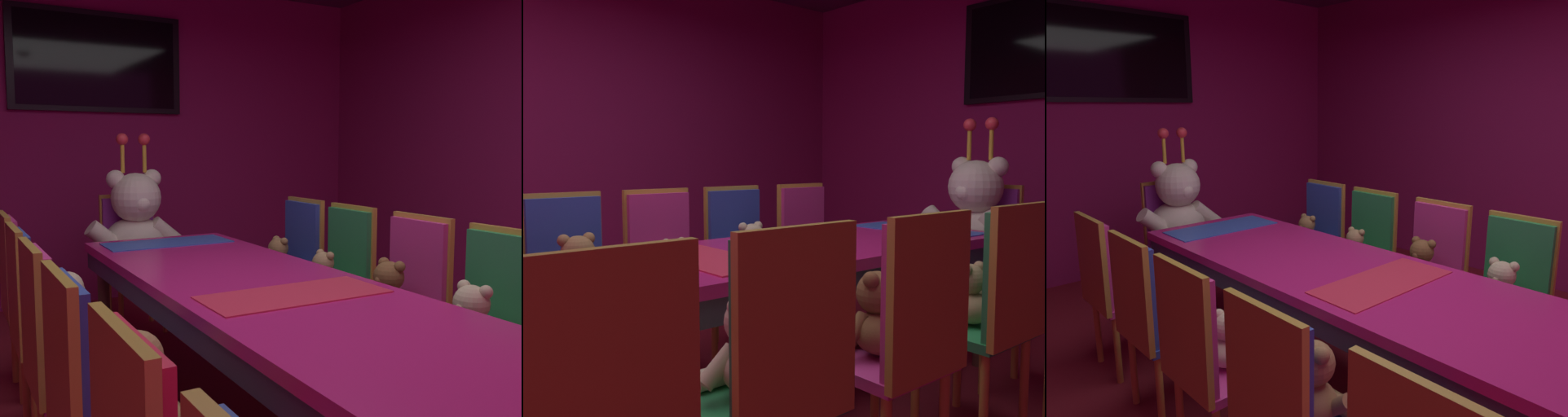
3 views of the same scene
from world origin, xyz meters
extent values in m
cube|color=#8C1959|center=(-2.60, 0.00, 1.40)|extent=(0.12, 6.40, 2.80)
cube|color=#C61E72|center=(0.00, 0.00, 0.71)|extent=(0.90, 3.46, 0.05)
cube|color=#33333F|center=(0.00, 0.00, 0.64)|extent=(0.88, 3.39, 0.10)
cylinder|color=#4C3826|center=(0.38, 1.56, 0.34)|extent=(0.07, 0.07, 0.69)
cylinder|color=#4C3826|center=(-0.38, 1.56, 0.34)|extent=(0.07, 0.07, 0.69)
cube|color=#E52D4C|center=(0.00, 0.00, 0.74)|extent=(0.77, 0.32, 0.01)
cube|color=blue|center=(0.00, 1.47, 0.74)|extent=(0.77, 0.32, 0.01)
cube|color=#2D47B2|center=(-0.75, -0.27, 0.44)|extent=(0.40, 0.40, 0.04)
cube|color=#2D47B2|center=(-0.93, -0.27, 0.71)|extent=(0.05, 0.38, 0.50)
cube|color=gold|center=(-0.95, -0.27, 0.71)|extent=(0.03, 0.41, 0.55)
cylinder|color=gold|center=(-0.59, -0.11, 0.21)|extent=(0.04, 0.04, 0.42)
cylinder|color=gold|center=(-0.59, -0.43, 0.21)|extent=(0.04, 0.04, 0.42)
cylinder|color=gold|center=(-0.91, -0.11, 0.21)|extent=(0.04, 0.04, 0.42)
cylinder|color=gold|center=(-0.91, -0.43, 0.21)|extent=(0.04, 0.04, 0.42)
ellipsoid|color=#9E7247|center=(-0.75, -0.27, 0.55)|extent=(0.21, 0.21, 0.16)
sphere|color=#9E7247|center=(-0.73, -0.27, 0.70)|extent=(0.16, 0.16, 0.16)
sphere|color=tan|center=(-0.68, -0.27, 0.69)|extent=(0.06, 0.06, 0.06)
sphere|color=#9E7247|center=(-0.75, -0.21, 0.76)|extent=(0.06, 0.06, 0.06)
sphere|color=#9E7247|center=(-0.75, -0.33, 0.76)|extent=(0.06, 0.06, 0.06)
cylinder|color=#9E7247|center=(-0.71, -0.17, 0.57)|extent=(0.06, 0.15, 0.14)
cylinder|color=#9E7247|center=(-0.71, -0.37, 0.57)|extent=(0.06, 0.15, 0.14)
cylinder|color=#9E7247|center=(-0.62, -0.22, 0.50)|extent=(0.07, 0.15, 0.07)
cylinder|color=#9E7247|center=(-0.62, -0.33, 0.50)|extent=(0.07, 0.15, 0.07)
cube|color=#CC338C|center=(-0.75, 0.27, 0.44)|extent=(0.40, 0.40, 0.04)
cube|color=#CC338C|center=(-0.93, 0.27, 0.71)|extent=(0.05, 0.38, 0.50)
cube|color=gold|center=(-0.96, 0.27, 0.71)|extent=(0.03, 0.41, 0.55)
cylinder|color=gold|center=(-0.59, 0.43, 0.21)|extent=(0.04, 0.04, 0.42)
cylinder|color=gold|center=(-0.59, 0.11, 0.21)|extent=(0.04, 0.04, 0.42)
cylinder|color=gold|center=(-0.91, 0.43, 0.21)|extent=(0.04, 0.04, 0.42)
cylinder|color=gold|center=(-0.91, 0.11, 0.21)|extent=(0.04, 0.04, 0.42)
ellipsoid|color=beige|center=(-0.75, 0.27, 0.53)|extent=(0.16, 0.16, 0.13)
sphere|color=beige|center=(-0.74, 0.27, 0.65)|extent=(0.13, 0.13, 0.13)
sphere|color=#FDDCAD|center=(-0.70, 0.27, 0.64)|extent=(0.05, 0.05, 0.05)
sphere|color=beige|center=(-0.75, 0.32, 0.69)|extent=(0.05, 0.05, 0.05)
sphere|color=beige|center=(-0.75, 0.22, 0.69)|extent=(0.05, 0.05, 0.05)
cylinder|color=beige|center=(-0.72, 0.35, 0.54)|extent=(0.04, 0.11, 0.11)
cylinder|color=beige|center=(-0.72, 0.19, 0.54)|extent=(0.04, 0.11, 0.11)
cylinder|color=beige|center=(-0.65, 0.31, 0.49)|extent=(0.05, 0.12, 0.05)
cylinder|color=beige|center=(-0.65, 0.23, 0.49)|extent=(0.05, 0.12, 0.05)
cube|color=#2D47B2|center=(-0.75, 0.80, 0.44)|extent=(0.40, 0.40, 0.04)
cube|color=#2D47B2|center=(-0.93, 0.80, 0.71)|extent=(0.05, 0.38, 0.50)
cube|color=gold|center=(-0.95, 0.80, 0.71)|extent=(0.03, 0.41, 0.55)
cylinder|color=gold|center=(-0.59, 0.96, 0.21)|extent=(0.04, 0.04, 0.42)
cylinder|color=gold|center=(-0.59, 0.64, 0.21)|extent=(0.04, 0.04, 0.42)
cylinder|color=gold|center=(-0.91, 0.96, 0.21)|extent=(0.04, 0.04, 0.42)
cylinder|color=gold|center=(-0.91, 0.64, 0.21)|extent=(0.04, 0.04, 0.42)
ellipsoid|color=beige|center=(-0.75, 0.80, 0.54)|extent=(0.19, 0.19, 0.15)
sphere|color=beige|center=(-0.73, 0.80, 0.68)|extent=(0.15, 0.15, 0.15)
sphere|color=#FDDCAD|center=(-0.68, 0.80, 0.67)|extent=(0.06, 0.06, 0.06)
sphere|color=beige|center=(-0.75, 0.86, 0.74)|extent=(0.06, 0.06, 0.06)
sphere|color=beige|center=(-0.75, 0.74, 0.74)|extent=(0.06, 0.06, 0.06)
cylinder|color=beige|center=(-0.71, 0.90, 0.56)|extent=(0.05, 0.14, 0.13)
cylinder|color=beige|center=(-0.71, 0.71, 0.56)|extent=(0.05, 0.14, 0.13)
cylinder|color=beige|center=(-0.63, 0.85, 0.49)|extent=(0.07, 0.14, 0.07)
cylinder|color=beige|center=(-0.63, 0.75, 0.49)|extent=(0.07, 0.14, 0.07)
cube|color=#CC338C|center=(-0.74, 1.38, 0.44)|extent=(0.40, 0.40, 0.04)
cube|color=#CC338C|center=(-0.92, 1.38, 0.71)|extent=(0.05, 0.38, 0.50)
cube|color=gold|center=(-0.94, 1.38, 0.71)|extent=(0.03, 0.41, 0.55)
cylinder|color=gold|center=(-0.58, 1.54, 0.21)|extent=(0.04, 0.04, 0.42)
cylinder|color=gold|center=(-0.58, 1.22, 0.21)|extent=(0.04, 0.04, 0.42)
cylinder|color=gold|center=(-0.90, 1.54, 0.21)|extent=(0.04, 0.04, 0.42)
cylinder|color=gold|center=(-0.90, 1.22, 0.21)|extent=(0.04, 0.04, 0.42)
cube|color=red|center=(0.92, -0.80, 0.71)|extent=(0.05, 0.38, 0.50)
cube|color=gold|center=(0.94, -0.80, 0.71)|extent=(0.03, 0.41, 0.55)
sphere|color=tan|center=(0.73, -0.80, 0.65)|extent=(0.13, 0.13, 0.13)
sphere|color=tan|center=(0.68, -0.80, 0.64)|extent=(0.05, 0.05, 0.05)
sphere|color=tan|center=(0.74, -0.85, 0.70)|extent=(0.05, 0.05, 0.05)
sphere|color=tan|center=(0.74, -0.76, 0.70)|extent=(0.05, 0.05, 0.05)
cylinder|color=tan|center=(0.71, -0.72, 0.54)|extent=(0.05, 0.12, 0.11)
cube|color=#268C4C|center=(0.72, -0.28, 0.44)|extent=(0.40, 0.40, 0.04)
cube|color=#268C4C|center=(0.90, -0.28, 0.71)|extent=(0.05, 0.38, 0.50)
cube|color=gold|center=(0.92, -0.28, 0.71)|extent=(0.03, 0.41, 0.55)
ellipsoid|color=beige|center=(0.72, -0.28, 0.54)|extent=(0.19, 0.19, 0.15)
sphere|color=beige|center=(0.70, -0.28, 0.68)|extent=(0.15, 0.15, 0.15)
sphere|color=#FDDCAD|center=(0.65, -0.28, 0.67)|extent=(0.06, 0.06, 0.06)
sphere|color=beige|center=(0.72, -0.34, 0.74)|extent=(0.06, 0.06, 0.06)
sphere|color=beige|center=(0.72, -0.22, 0.74)|extent=(0.06, 0.06, 0.06)
cylinder|color=beige|center=(0.68, -0.37, 0.56)|extent=(0.05, 0.13, 0.13)
cylinder|color=beige|center=(0.68, -0.18, 0.56)|extent=(0.05, 0.13, 0.13)
cylinder|color=beige|center=(0.60, -0.33, 0.49)|extent=(0.07, 0.14, 0.07)
cylinder|color=beige|center=(0.60, -0.23, 0.49)|extent=(0.07, 0.14, 0.07)
cube|color=#CC338C|center=(0.75, 0.27, 0.44)|extent=(0.40, 0.40, 0.04)
cube|color=#CC338C|center=(0.93, 0.27, 0.71)|extent=(0.05, 0.38, 0.50)
cube|color=gold|center=(0.95, 0.27, 0.71)|extent=(0.03, 0.41, 0.55)
cylinder|color=gold|center=(0.59, 0.43, 0.21)|extent=(0.04, 0.04, 0.42)
ellipsoid|color=brown|center=(0.75, 0.27, 0.55)|extent=(0.19, 0.19, 0.16)
sphere|color=brown|center=(0.73, 0.27, 0.68)|extent=(0.16, 0.16, 0.16)
sphere|color=#99663C|center=(0.68, 0.27, 0.67)|extent=(0.06, 0.06, 0.06)
sphere|color=brown|center=(0.75, 0.21, 0.74)|extent=(0.06, 0.06, 0.06)
sphere|color=brown|center=(0.75, 0.32, 0.74)|extent=(0.06, 0.06, 0.06)
cylinder|color=brown|center=(0.71, 0.17, 0.56)|extent=(0.05, 0.14, 0.13)
cylinder|color=brown|center=(0.71, 0.36, 0.56)|extent=(0.05, 0.14, 0.13)
cylinder|color=brown|center=(0.62, 0.22, 0.49)|extent=(0.07, 0.14, 0.07)
cylinder|color=brown|center=(0.62, 0.32, 0.49)|extent=(0.07, 0.14, 0.07)
cube|color=#268C4C|center=(0.75, 0.85, 0.44)|extent=(0.40, 0.40, 0.04)
cube|color=#268C4C|center=(0.93, 0.85, 0.71)|extent=(0.05, 0.38, 0.50)
cube|color=gold|center=(0.95, 0.85, 0.71)|extent=(0.03, 0.41, 0.55)
cylinder|color=gold|center=(0.91, 1.01, 0.21)|extent=(0.04, 0.04, 0.42)
cylinder|color=gold|center=(0.91, 0.69, 0.21)|extent=(0.04, 0.04, 0.42)
cylinder|color=gold|center=(0.59, 1.01, 0.21)|extent=(0.04, 0.04, 0.42)
cylinder|color=gold|center=(0.59, 0.69, 0.21)|extent=(0.04, 0.04, 0.42)
ellipsoid|color=tan|center=(0.75, 0.85, 0.53)|extent=(0.17, 0.17, 0.13)
sphere|color=tan|center=(0.74, 0.85, 0.65)|extent=(0.13, 0.13, 0.13)
sphere|color=tan|center=(0.69, 0.85, 0.64)|extent=(0.05, 0.05, 0.05)
sphere|color=tan|center=(0.75, 0.80, 0.70)|extent=(0.05, 0.05, 0.05)
sphere|color=tan|center=(0.75, 0.90, 0.70)|extent=(0.05, 0.05, 0.05)
cylinder|color=tan|center=(0.72, 0.76, 0.55)|extent=(0.05, 0.12, 0.11)
cylinder|color=tan|center=(0.72, 0.93, 0.55)|extent=(0.05, 0.12, 0.11)
cylinder|color=tan|center=(0.64, 0.80, 0.49)|extent=(0.06, 0.12, 0.06)
cylinder|color=tan|center=(0.64, 0.89, 0.49)|extent=(0.06, 0.12, 0.06)
cube|color=#2D47B2|center=(0.76, 1.38, 0.44)|extent=(0.40, 0.40, 0.04)
cylinder|color=gold|center=(0.60, 1.54, 0.21)|extent=(0.04, 0.04, 0.42)
cylinder|color=gold|center=(0.60, 1.22, 0.21)|extent=(0.04, 0.04, 0.42)
ellipsoid|color=#9E7247|center=(0.76, 1.38, 0.54)|extent=(0.17, 0.17, 0.14)
sphere|color=#9E7247|center=(0.74, 1.38, 0.66)|extent=(0.14, 0.14, 0.14)
sphere|color=tan|center=(0.70, 1.38, 0.65)|extent=(0.05, 0.05, 0.05)
sphere|color=#9E7247|center=(0.76, 1.33, 0.71)|extent=(0.05, 0.05, 0.05)
sphere|color=#9E7247|center=(0.76, 1.43, 0.71)|extent=(0.05, 0.05, 0.05)
cylinder|color=#9E7247|center=(0.72, 1.29, 0.55)|extent=(0.05, 0.12, 0.11)
cylinder|color=#9E7247|center=(0.72, 1.46, 0.55)|extent=(0.05, 0.12, 0.11)
cylinder|color=#9E7247|center=(0.65, 1.33, 0.49)|extent=(0.06, 0.13, 0.06)
cylinder|color=#9E7247|center=(0.65, 1.42, 0.49)|extent=(0.06, 0.13, 0.06)
cube|color=purple|center=(0.00, 2.15, 0.44)|extent=(0.40, 0.40, 0.04)
cube|color=purple|center=(0.00, 2.33, 0.71)|extent=(0.38, 0.05, 0.50)
cube|color=gold|center=(0.00, 2.35, 0.71)|extent=(0.41, 0.03, 0.55)
cylinder|color=gold|center=(0.16, 2.31, 0.21)|extent=(0.04, 0.04, 0.42)
cylinder|color=gold|center=(0.16, 1.99, 0.21)|extent=(0.04, 0.04, 0.42)
cylinder|color=gold|center=(-0.16, 2.31, 0.21)|extent=(0.04, 0.04, 0.42)
cylinder|color=gold|center=(-0.16, 1.99, 0.21)|extent=(0.04, 0.04, 0.42)
ellipsoid|color=silver|center=(0.00, 2.15, 0.66)|extent=(0.44, 0.44, 0.36)
sphere|color=silver|center=(0.00, 2.11, 0.98)|extent=(0.36, 0.36, 0.36)
sphere|color=white|center=(0.00, 1.99, 0.95)|extent=(0.13, 0.13, 0.13)
sphere|color=silver|center=(0.13, 2.15, 1.11)|extent=(0.13, 0.13, 0.13)
sphere|color=silver|center=(-0.13, 2.15, 1.11)|extent=(0.13, 0.13, 0.13)
cylinder|color=silver|center=(0.22, 2.06, 0.69)|extent=(0.31, 0.12, 0.29)
cylinder|color=silver|center=(-0.22, 2.06, 0.69)|extent=(0.31, 0.12, 0.29)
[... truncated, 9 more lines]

